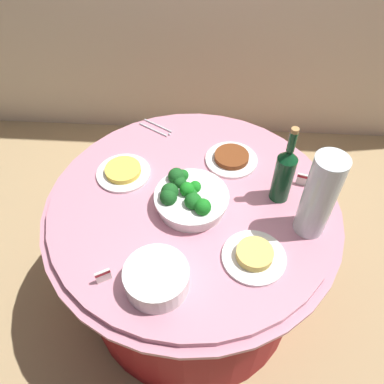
{
  "coord_description": "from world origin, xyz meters",
  "views": [
    {
      "loc": [
        0.06,
        -0.96,
        1.87
      ],
      "look_at": [
        0.0,
        0.0,
        0.79
      ],
      "focal_mm": 36.05,
      "sensor_mm": 36.0,
      "label": 1
    }
  ],
  "objects_px": {
    "label_placard_front": "(103,276)",
    "label_placard_mid": "(303,179)",
    "plate_stack": "(157,278)",
    "food_plate_noodles": "(254,256)",
    "food_plate_stir_fry": "(231,158)",
    "wine_bottle": "(284,173)",
    "serving_tongs": "(157,128)",
    "food_plate_fried_egg": "(123,172)",
    "broccoli_bowl": "(189,198)",
    "decorative_fruit_vase": "(318,200)"
  },
  "relations": [
    {
      "from": "label_placard_front",
      "to": "label_placard_mid",
      "type": "relative_size",
      "value": 1.0
    },
    {
      "from": "plate_stack",
      "to": "label_placard_front",
      "type": "bearing_deg",
      "value": 178.97
    },
    {
      "from": "food_plate_noodles",
      "to": "food_plate_stir_fry",
      "type": "bearing_deg",
      "value": 98.87
    },
    {
      "from": "wine_bottle",
      "to": "label_placard_mid",
      "type": "bearing_deg",
      "value": 35.35
    },
    {
      "from": "plate_stack",
      "to": "wine_bottle",
      "type": "height_order",
      "value": "wine_bottle"
    },
    {
      "from": "serving_tongs",
      "to": "label_placard_mid",
      "type": "distance_m",
      "value": 0.7
    },
    {
      "from": "food_plate_noodles",
      "to": "label_placard_mid",
      "type": "bearing_deg",
      "value": 59.93
    },
    {
      "from": "plate_stack",
      "to": "food_plate_noodles",
      "type": "distance_m",
      "value": 0.34
    },
    {
      "from": "food_plate_noodles",
      "to": "label_placard_front",
      "type": "xyz_separation_m",
      "value": [
        -0.49,
        -0.11,
        0.01
      ]
    },
    {
      "from": "food_plate_fried_egg",
      "to": "serving_tongs",
      "type": "bearing_deg",
      "value": 71.37
    },
    {
      "from": "serving_tongs",
      "to": "food_plate_noodles",
      "type": "height_order",
      "value": "food_plate_noodles"
    },
    {
      "from": "food_plate_noodles",
      "to": "food_plate_stir_fry",
      "type": "distance_m",
      "value": 0.48
    },
    {
      "from": "plate_stack",
      "to": "wine_bottle",
      "type": "xyz_separation_m",
      "value": [
        0.42,
        0.41,
        0.09
      ]
    },
    {
      "from": "food_plate_noodles",
      "to": "label_placard_mid",
      "type": "height_order",
      "value": "label_placard_mid"
    },
    {
      "from": "broccoli_bowl",
      "to": "food_plate_stir_fry",
      "type": "distance_m",
      "value": 0.31
    },
    {
      "from": "broccoli_bowl",
      "to": "label_placard_front",
      "type": "xyz_separation_m",
      "value": [
        -0.25,
        -0.33,
        -0.01
      ]
    },
    {
      "from": "decorative_fruit_vase",
      "to": "label_placard_mid",
      "type": "relative_size",
      "value": 6.18
    },
    {
      "from": "plate_stack",
      "to": "food_plate_stir_fry",
      "type": "relative_size",
      "value": 0.95
    },
    {
      "from": "plate_stack",
      "to": "wine_bottle",
      "type": "distance_m",
      "value": 0.59
    },
    {
      "from": "plate_stack",
      "to": "decorative_fruit_vase",
      "type": "relative_size",
      "value": 0.62
    },
    {
      "from": "decorative_fruit_vase",
      "to": "food_plate_noodles",
      "type": "height_order",
      "value": "decorative_fruit_vase"
    },
    {
      "from": "broccoli_bowl",
      "to": "plate_stack",
      "type": "distance_m",
      "value": 0.35
    },
    {
      "from": "food_plate_fried_egg",
      "to": "food_plate_noodles",
      "type": "bearing_deg",
      "value": -35.67
    },
    {
      "from": "decorative_fruit_vase",
      "to": "food_plate_noodles",
      "type": "relative_size",
      "value": 1.55
    },
    {
      "from": "plate_stack",
      "to": "food_plate_fried_egg",
      "type": "xyz_separation_m",
      "value": [
        -0.2,
        0.49,
        -0.03
      ]
    },
    {
      "from": "wine_bottle",
      "to": "label_placard_front",
      "type": "xyz_separation_m",
      "value": [
        -0.6,
        -0.4,
        -0.1
      ]
    },
    {
      "from": "wine_bottle",
      "to": "label_placard_mid",
      "type": "relative_size",
      "value": 6.11
    },
    {
      "from": "serving_tongs",
      "to": "food_plate_stir_fry",
      "type": "height_order",
      "value": "food_plate_stir_fry"
    },
    {
      "from": "wine_bottle",
      "to": "plate_stack",
      "type": "bearing_deg",
      "value": -136.29
    },
    {
      "from": "wine_bottle",
      "to": "label_placard_mid",
      "type": "distance_m",
      "value": 0.16
    },
    {
      "from": "plate_stack",
      "to": "label_placard_mid",
      "type": "height_order",
      "value": "plate_stack"
    },
    {
      "from": "food_plate_fried_egg",
      "to": "broccoli_bowl",
      "type": "bearing_deg",
      "value": -28.35
    },
    {
      "from": "food_plate_fried_egg",
      "to": "decorative_fruit_vase",
      "type": "bearing_deg",
      "value": -17.42
    },
    {
      "from": "decorative_fruit_vase",
      "to": "label_placard_front",
      "type": "xyz_separation_m",
      "value": [
        -0.69,
        -0.26,
        -0.12
      ]
    },
    {
      "from": "plate_stack",
      "to": "food_plate_stir_fry",
      "type": "bearing_deg",
      "value": 67.88
    },
    {
      "from": "broccoli_bowl",
      "to": "label_placard_front",
      "type": "bearing_deg",
      "value": -127.2
    },
    {
      "from": "food_plate_stir_fry",
      "to": "broccoli_bowl",
      "type": "bearing_deg",
      "value": -122.23
    },
    {
      "from": "food_plate_noodles",
      "to": "label_placard_front",
      "type": "distance_m",
      "value": 0.5
    },
    {
      "from": "wine_bottle",
      "to": "label_placard_front",
      "type": "height_order",
      "value": "wine_bottle"
    },
    {
      "from": "broccoli_bowl",
      "to": "label_placard_front",
      "type": "distance_m",
      "value": 0.42
    },
    {
      "from": "label_placard_mid",
      "to": "label_placard_front",
      "type": "bearing_deg",
      "value": -145.88
    },
    {
      "from": "plate_stack",
      "to": "food_plate_noodles",
      "type": "bearing_deg",
      "value": 20.48
    },
    {
      "from": "decorative_fruit_vase",
      "to": "label_placard_mid",
      "type": "distance_m",
      "value": 0.25
    },
    {
      "from": "wine_bottle",
      "to": "food_plate_noodles",
      "type": "height_order",
      "value": "wine_bottle"
    },
    {
      "from": "broccoli_bowl",
      "to": "plate_stack",
      "type": "height_order",
      "value": "broccoli_bowl"
    },
    {
      "from": "wine_bottle",
      "to": "serving_tongs",
      "type": "distance_m",
      "value": 0.66
    },
    {
      "from": "decorative_fruit_vase",
      "to": "food_plate_noodles",
      "type": "xyz_separation_m",
      "value": [
        -0.2,
        -0.14,
        -0.14
      ]
    },
    {
      "from": "plate_stack",
      "to": "label_placard_mid",
      "type": "distance_m",
      "value": 0.71
    },
    {
      "from": "wine_bottle",
      "to": "food_plate_noodles",
      "type": "distance_m",
      "value": 0.33
    },
    {
      "from": "wine_bottle",
      "to": "food_plate_stir_fry",
      "type": "height_order",
      "value": "wine_bottle"
    }
  ]
}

